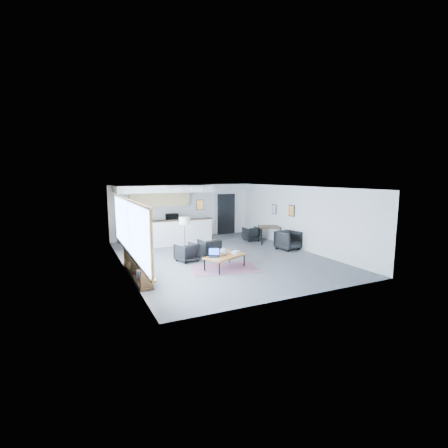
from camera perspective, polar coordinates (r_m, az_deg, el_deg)
name	(u,v)px	position (r m, az deg, el deg)	size (l,w,h in m)	color
room	(222,223)	(11.95, -0.43, 0.22)	(7.02, 9.02, 2.62)	#4D4D4F
window	(129,229)	(10.06, -16.36, -0.77)	(0.10, 5.95, 1.66)	#8CBFFF
console	(137,266)	(10.18, -15.05, -7.12)	(0.35, 3.00, 0.80)	#322211
kitchenette	(163,212)	(15.01, -10.62, 2.05)	(4.20, 1.96, 2.60)	white
doorway	(226,213)	(16.91, 0.31, 1.87)	(1.10, 0.12, 2.15)	black
track_light	(186,188)	(13.66, -6.63, 6.37)	(1.60, 0.07, 0.15)	silver
wall_art_lower	(292,211)	(14.05, 11.81, 2.30)	(0.03, 0.38, 0.48)	black
wall_art_upper	(274,209)	(15.10, 8.83, 2.60)	(0.03, 0.34, 0.44)	black
kilim_rug	(225,268)	(10.72, 0.16, -7.82)	(2.35, 1.85, 0.01)	#5F374A
coffee_table	(225,256)	(10.61, 0.16, -5.71)	(1.55, 1.23, 0.45)	brown
laptop	(214,254)	(10.47, -1.76, -5.30)	(0.45, 0.42, 0.26)	black
ceramic_pot	(224,251)	(10.59, -0.06, -4.86)	(0.25, 0.25, 0.25)	gray
book_stack	(236,252)	(10.88, 2.09, -4.97)	(0.32, 0.29, 0.08)	silver
coaster	(229,256)	(10.49, 0.92, -5.67)	(0.11, 0.11, 0.01)	#E5590C
armchair_left	(187,252)	(11.60, -6.59, -4.84)	(0.69, 0.64, 0.71)	black
armchair_right	(209,247)	(12.27, -2.59, -4.03)	(0.70, 0.66, 0.72)	black
floor_lamp	(184,222)	(12.59, -6.97, 0.36)	(0.45, 0.45, 1.44)	black
dining_table	(269,228)	(14.67, 7.96, -0.67)	(1.19, 1.19, 0.77)	#322211
dining_chair_near	(288,241)	(13.59, 11.22, -2.94)	(0.71, 0.66, 0.73)	black
dining_chair_far	(251,234)	(15.28, 4.86, -1.81)	(0.58, 0.55, 0.60)	black
microwave	(172,216)	(15.60, -9.14, 1.38)	(0.56, 0.31, 0.38)	black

